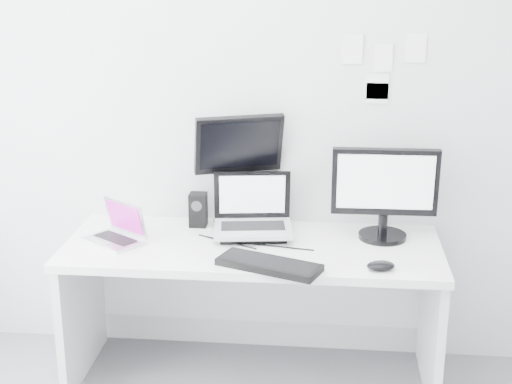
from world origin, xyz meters
TOP-DOWN VIEW (x-y plane):
  - back_wall at (0.00, 1.60)m, footprint 3.60×0.00m
  - desk at (0.00, 1.25)m, footprint 1.80×0.70m
  - macbook at (-0.67, 1.21)m, footprint 0.34×0.32m
  - speaker at (-0.30, 1.48)m, footprint 0.11×0.11m
  - dell_laptop at (-0.01, 1.35)m, footprint 0.42×0.34m
  - rear_monitor at (-0.10, 1.51)m, footprint 0.47×0.30m
  - samsung_monitor at (0.62, 1.40)m, footprint 0.51×0.24m
  - keyboard at (0.10, 0.97)m, footprint 0.49×0.32m
  - mouse at (0.59, 1.00)m, footprint 0.14×0.10m
  - wall_note_0 at (0.45, 1.59)m, footprint 0.10×0.00m
  - wall_note_1 at (0.60, 1.59)m, footprint 0.09×0.00m
  - wall_note_2 at (0.75, 1.59)m, footprint 0.10×0.00m
  - wall_note_3 at (0.58, 1.59)m, footprint 0.11×0.00m
  - wall_note_4 at (0.58, 1.59)m, footprint 0.11×0.00m

SIDE VIEW (x-z plane):
  - desk at x=0.00m, z-range 0.00..0.73m
  - keyboard at x=0.10m, z-range 0.73..0.76m
  - mouse at x=0.59m, z-range 0.73..0.77m
  - speaker at x=-0.30m, z-range 0.73..0.90m
  - macbook at x=-0.67m, z-range 0.73..0.93m
  - dell_laptop at x=-0.01m, z-range 0.73..1.05m
  - samsung_monitor at x=0.62m, z-range 0.73..1.20m
  - rear_monitor at x=-0.10m, z-range 0.73..1.33m
  - back_wall at x=0.00m, z-range -0.45..3.15m
  - wall_note_3 at x=0.58m, z-range 1.38..1.46m
  - wall_note_4 at x=0.58m, z-range 1.36..1.50m
  - wall_note_1 at x=0.60m, z-range 1.52..1.65m
  - wall_note_0 at x=0.45m, z-range 1.55..1.69m
  - wall_note_2 at x=0.75m, z-range 1.56..1.70m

